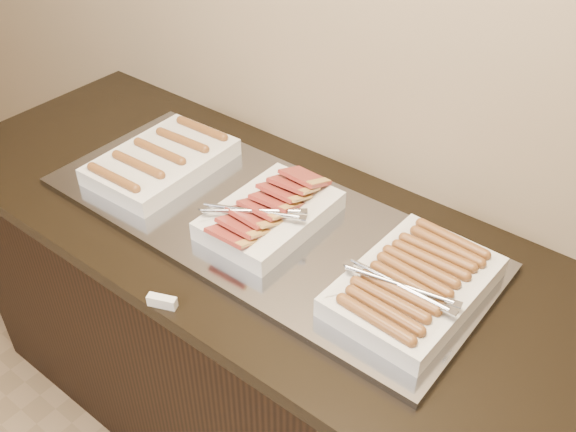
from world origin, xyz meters
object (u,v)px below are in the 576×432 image
object	(u,v)px
dish_center	(269,213)
counter	(269,342)
dish_left	(162,161)
warming_tray	(261,221)
dish_right	(413,284)

from	to	relation	value
dish_center	counter	bearing A→B (deg)	163.40
dish_left	dish_center	world-z (taller)	dish_center
warming_tray	dish_left	bearing A→B (deg)	180.00
dish_left	dish_right	size ratio (longest dim) A/B	1.00
counter	dish_right	xyz separation A→B (m)	(0.43, -0.00, 0.50)
dish_right	dish_center	bearing A→B (deg)	-178.04
warming_tray	dish_right	world-z (taller)	dish_right
dish_right	counter	bearing A→B (deg)	-178.62
warming_tray	dish_center	world-z (taller)	dish_center
dish_left	dish_center	bearing A→B (deg)	-2.57
dish_left	dish_center	size ratio (longest dim) A/B	1.09
counter	dish_left	size ratio (longest dim) A/B	5.18
dish_left	dish_right	world-z (taller)	dish_right
warming_tray	dish_left	world-z (taller)	dish_left
warming_tray	dish_left	xyz separation A→B (m)	(-0.37, 0.00, 0.04)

